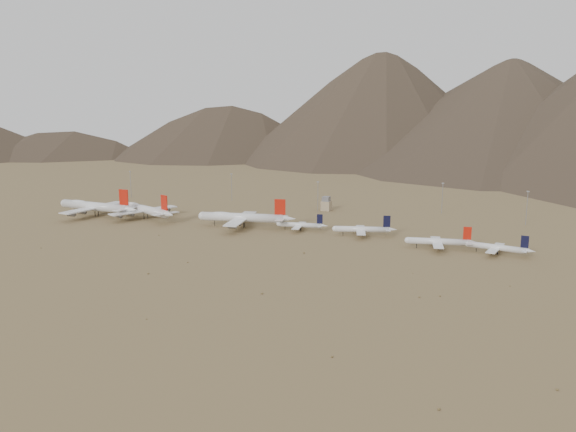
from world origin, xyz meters
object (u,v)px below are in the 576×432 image
at_px(widebody_centre, 145,209).
at_px(narrowbody_b, 363,229).
at_px(narrowbody_a, 301,225).
at_px(widebody_west, 95,206).
at_px(widebody_east, 243,217).
at_px(control_tower, 326,204).

xyz_separation_m(widebody_centre, narrowbody_b, (175.07, 9.92, -2.87)).
bearing_deg(narrowbody_b, narrowbody_a, 163.20).
relative_size(narrowbody_a, narrowbody_b, 0.88).
xyz_separation_m(widebody_west, widebody_centre, (42.96, 7.74, -0.68)).
bearing_deg(widebody_east, widebody_west, 171.83).
bearing_deg(narrowbody_a, widebody_centre, 173.79).
distance_m(narrowbody_a, control_tower, 83.95).
distance_m(widebody_west, control_tower, 189.97).
bearing_deg(widebody_centre, narrowbody_a, 25.15).
relative_size(narrowbody_b, control_tower, 3.53).
bearing_deg(widebody_west, narrowbody_a, 8.32).
relative_size(widebody_east, control_tower, 6.03).
bearing_deg(narrowbody_b, control_tower, 106.75).
xyz_separation_m(widebody_west, widebody_east, (129.37, 9.62, -0.72)).
relative_size(widebody_centre, narrowbody_a, 1.88).
height_order(widebody_west, control_tower, widebody_west).
bearing_deg(widebody_west, widebody_centre, 12.93).
bearing_deg(narrowbody_a, control_tower, 87.31).
xyz_separation_m(widebody_west, control_tower, (161.41, 100.14, -2.93)).
bearing_deg(control_tower, narrowbody_a, -82.42).
bearing_deg(widebody_centre, widebody_west, -148.69).
height_order(widebody_west, widebody_east, widebody_west).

